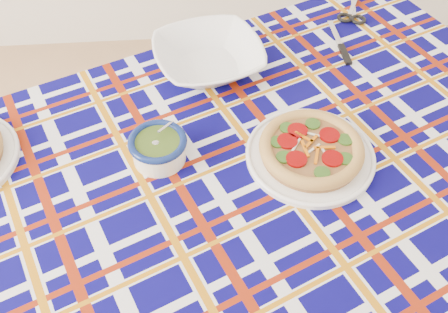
{
  "coord_description": "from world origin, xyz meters",
  "views": [
    {
      "loc": [
        0.48,
        -0.22,
        1.58
      ],
      "look_at": [
        0.53,
        0.49,
        0.76
      ],
      "focal_mm": 40.0,
      "sensor_mm": 36.0,
      "label": 1
    }
  ],
  "objects_px": {
    "main_focaccia_plate": "(311,149)",
    "serving_bowl": "(209,58)",
    "dining_table": "(240,196)",
    "pesto_bowl": "(158,147)"
  },
  "relations": [
    {
      "from": "pesto_bowl",
      "to": "serving_bowl",
      "type": "xyz_separation_m",
      "value": [
        0.13,
        0.31,
        -0.0
      ]
    },
    {
      "from": "dining_table",
      "to": "serving_bowl",
      "type": "xyz_separation_m",
      "value": [
        -0.05,
        0.37,
        0.11
      ]
    },
    {
      "from": "dining_table",
      "to": "pesto_bowl",
      "type": "height_order",
      "value": "pesto_bowl"
    },
    {
      "from": "dining_table",
      "to": "main_focaccia_plate",
      "type": "bearing_deg",
      "value": -10.32
    },
    {
      "from": "main_focaccia_plate",
      "to": "serving_bowl",
      "type": "bearing_deg",
      "value": 122.04
    },
    {
      "from": "dining_table",
      "to": "main_focaccia_plate",
      "type": "xyz_separation_m",
      "value": [
        0.16,
        0.04,
        0.1
      ]
    },
    {
      "from": "pesto_bowl",
      "to": "main_focaccia_plate",
      "type": "bearing_deg",
      "value": -4.01
    },
    {
      "from": "main_focaccia_plate",
      "to": "pesto_bowl",
      "type": "relative_size",
      "value": 2.3
    },
    {
      "from": "main_focaccia_plate",
      "to": "dining_table",
      "type": "bearing_deg",
      "value": -166.44
    },
    {
      "from": "main_focaccia_plate",
      "to": "serving_bowl",
      "type": "height_order",
      "value": "serving_bowl"
    }
  ]
}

